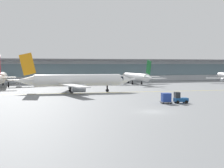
% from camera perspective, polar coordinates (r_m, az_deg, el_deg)
% --- Properties ---
extents(ground_plane, '(400.00, 400.00, 0.00)m').
position_cam_1_polar(ground_plane, '(47.83, 7.63, -5.14)').
color(ground_plane, gray).
extents(taxiway_centreline_stripe, '(109.76, 8.02, 0.01)m').
position_cam_1_polar(taxiway_centreline_stripe, '(78.18, -6.09, -1.70)').
color(taxiway_centreline_stripe, yellow).
rests_on(taxiway_centreline_stripe, ground_plane).
extents(terminal_concourse, '(222.29, 11.00, 9.60)m').
position_cam_1_polar(terminal_concourse, '(131.23, -8.18, 2.60)').
color(terminal_concourse, '#B2B7BC').
rests_on(terminal_concourse, ground_plane).
extents(gate_airplane_1, '(28.10, 30.13, 10.00)m').
position_cam_1_polar(gate_airplane_1, '(105.64, -19.89, 1.12)').
color(gate_airplane_1, silver).
rests_on(gate_airplane_1, ground_plane).
extents(gate_airplane_2, '(24.92, 26.82, 8.88)m').
position_cam_1_polar(gate_airplane_2, '(112.88, 4.46, 1.31)').
color(gate_airplane_2, white).
rests_on(gate_airplane_2, ground_plane).
extents(taxiing_regional_jet, '(31.06, 28.81, 10.28)m').
position_cam_1_polar(taxiing_regional_jet, '(79.88, -6.66, 0.62)').
color(taxiing_regional_jet, white).
rests_on(taxiing_regional_jet, ground_plane).
extents(baggage_tug, '(2.79, 1.96, 2.10)m').
position_cam_1_polar(baggage_tug, '(58.97, 12.53, -2.65)').
color(baggage_tug, '#194C8C').
rests_on(baggage_tug, ground_plane).
extents(cargo_dolly_lead, '(2.33, 1.91, 1.94)m').
position_cam_1_polar(cargo_dolly_lead, '(58.10, 10.08, -2.56)').
color(cargo_dolly_lead, '#595B60').
rests_on(cargo_dolly_lead, ground_plane).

